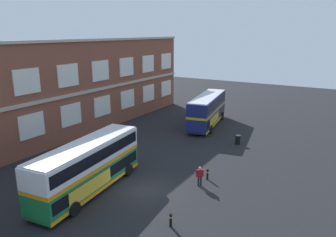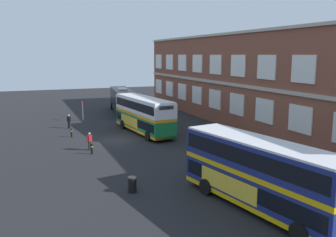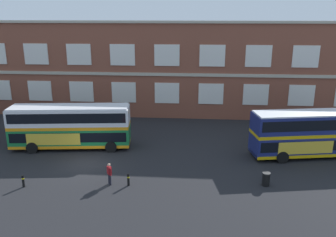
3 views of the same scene
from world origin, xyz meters
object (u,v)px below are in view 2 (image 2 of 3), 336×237
waiting_passenger (90,140)px  safety_bollard_west (92,149)px  bus_stand_flag (83,109)px  double_decker_middle (260,173)px  station_litter_bin (132,184)px  safety_bollard_east (71,133)px  second_passenger (69,121)px  double_decker_near (144,114)px  touring_coach (122,100)px

waiting_passenger → safety_bollard_west: 1.49m
bus_stand_flag → safety_bollard_west: bus_stand_flag is taller
double_decker_middle → station_litter_bin: (-5.18, -6.11, -1.63)m
safety_bollard_east → bus_stand_flag: bearing=164.2°
safety_bollard_west → second_passenger: bearing=-177.7°
second_passenger → safety_bollard_west: 12.68m
double_decker_near → station_litter_bin: (16.94, -6.32, -1.63)m
touring_coach → safety_bollard_east: (14.07, -9.41, -1.42)m
second_passenger → bus_stand_flag: (-4.39, 2.33, 0.70)m
safety_bollard_west → safety_bollard_east: bearing=-173.7°
double_decker_near → waiting_passenger: 8.98m
bus_stand_flag → station_litter_bin: bearing=-2.1°
double_decker_middle → station_litter_bin: size_ratio=10.95×
station_litter_bin → double_decker_middle: bearing=49.7°
double_decker_near → double_decker_middle: 22.12m
double_decker_near → bus_stand_flag: (-10.26, -5.33, -0.51)m
bus_stand_flag → second_passenger: bearing=-27.9°
safety_bollard_east → station_litter_bin: bearing=5.4°
touring_coach → safety_bollard_west: 23.39m
safety_bollard_west → safety_bollard_east: (-7.65, -0.84, 0.00)m
waiting_passenger → station_litter_bin: bearing=3.9°
waiting_passenger → safety_bollard_west: size_ratio=1.79×
double_decker_near → second_passenger: 9.73m
waiting_passenger → station_litter_bin: (11.57, 0.78, -0.41)m
double_decker_middle → bus_stand_flag: double_decker_middle is taller
double_decker_near → bus_stand_flag: double_decker_near is taller
second_passenger → safety_bollard_east: 5.04m
touring_coach → station_litter_bin: (31.86, -7.73, -1.39)m
second_passenger → safety_bollard_west: second_passenger is taller
waiting_passenger → station_litter_bin: 11.60m
bus_stand_flag → station_litter_bin: bus_stand_flag is taller
double_decker_middle → safety_bollard_west: (-15.32, -6.95, -1.66)m
second_passenger → bus_stand_flag: bus_stand_flag is taller
double_decker_middle → double_decker_near: bearing=179.5°
double_decker_middle → waiting_passenger: (-16.75, -6.89, -1.22)m
double_decker_near → touring_coach: bearing=174.6°
waiting_passenger → second_passenger: bearing=-177.1°
station_litter_bin → safety_bollard_east: station_litter_bin is taller
double_decker_near → safety_bollard_west: size_ratio=11.81×
touring_coach → station_litter_bin: touring_coach is taller
double_decker_near → double_decker_middle: (22.12, -0.20, 0.00)m
touring_coach → waiting_passenger: touring_coach is taller
double_decker_near → bus_stand_flag: bearing=-152.6°
station_litter_bin → safety_bollard_east: size_ratio=1.08×
double_decker_near → touring_coach: (-14.92, 1.42, -0.24)m
bus_stand_flag → safety_bollard_west: 17.19m
safety_bollard_east → second_passenger: bearing=176.2°
double_decker_near → waiting_passenger: double_decker_near is taller
double_decker_middle → safety_bollard_east: 24.32m
double_decker_middle → bus_stand_flag: (-32.38, -5.13, -0.51)m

